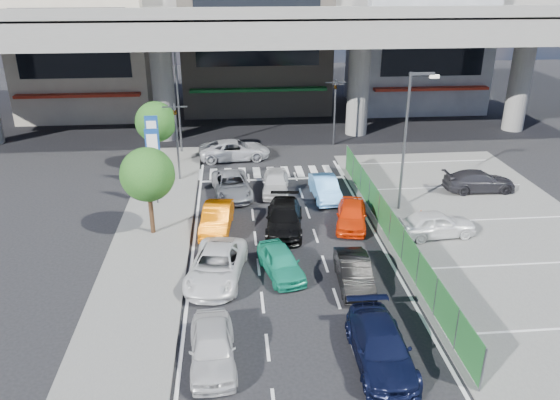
{
  "coord_description": "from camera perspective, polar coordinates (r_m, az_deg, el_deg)",
  "views": [
    {
      "loc": [
        -2.66,
        -22.61,
        13.08
      ],
      "look_at": [
        -0.24,
        3.65,
        1.87
      ],
      "focal_mm": 35.0,
      "sensor_mm": 36.0,
      "label": 1
    }
  ],
  "objects": [
    {
      "name": "parked_sedan_dgrey",
      "position": [
        36.68,
        20.09,
        1.87
      ],
      "size": [
        4.53,
        1.91,
        1.31
      ],
      "primitive_type": "imported",
      "rotation": [
        0.0,
        0.0,
        1.55
      ],
      "color": "#28272C",
      "rests_on": "parking_lot"
    },
    {
      "name": "tree_far",
      "position": [
        38.7,
        -12.86,
        7.95
      ],
      "size": [
        2.8,
        2.8,
        4.8
      ],
      "color": "#382314",
      "rests_on": "ground"
    },
    {
      "name": "sedan_black_mid",
      "position": [
        29.38,
        0.45,
        -1.92
      ],
      "size": [
        2.46,
        4.94,
        1.38
      ],
      "primitive_type": "imported",
      "rotation": [
        0.0,
        0.0,
        -0.11
      ],
      "color": "black",
      "rests_on": "ground"
    },
    {
      "name": "building_center",
      "position": [
        55.93,
        -2.64,
        17.27
      ],
      "size": [
        14.0,
        10.9,
        15.0
      ],
      "color": "gray",
      "rests_on": "ground"
    },
    {
      "name": "taxi_orange_left",
      "position": [
        29.55,
        -6.6,
        -1.92
      ],
      "size": [
        1.9,
        4.32,
        1.38
      ],
      "primitive_type": "imported",
      "rotation": [
        0.0,
        0.0,
        -0.11
      ],
      "color": "#D56002",
      "rests_on": "ground"
    },
    {
      "name": "kei_truck_front_right",
      "position": [
        33.57,
        4.73,
        1.25
      ],
      "size": [
        1.56,
        4.11,
        1.34
      ],
      "primitive_type": "imported",
      "rotation": [
        0.0,
        0.0,
        0.04
      ],
      "color": "#5CAAF7",
      "rests_on": "ground"
    },
    {
      "name": "sedan_white_front_mid",
      "position": [
        34.31,
        -0.48,
        1.86
      ],
      "size": [
        2.04,
        4.2,
        1.38
      ],
      "primitive_type": "imported",
      "rotation": [
        0.0,
        0.0,
        -0.1
      ],
      "color": "silver",
      "rests_on": "ground"
    },
    {
      "name": "hatch_black_mid_right",
      "position": [
        24.65,
        7.73,
        -7.5
      ],
      "size": [
        1.56,
        3.98,
        1.29
      ],
      "primitive_type": "imported",
      "rotation": [
        0.0,
        0.0,
        -0.05
      ],
      "color": "black",
      "rests_on": "ground"
    },
    {
      "name": "wagon_silver_front_left",
      "position": [
        34.04,
        -5.08,
        1.55
      ],
      "size": [
        2.7,
        4.99,
        1.33
      ],
      "primitive_type": "imported",
      "rotation": [
        0.0,
        0.0,
        0.11
      ],
      "color": "#98999F",
      "rests_on": "ground"
    },
    {
      "name": "taxi_teal_mid",
      "position": [
        25.26,
        0.09,
        -6.49
      ],
      "size": [
        2.31,
        3.97,
        1.27
      ],
      "primitive_type": "imported",
      "rotation": [
        0.0,
        0.0,
        0.23
      ],
      "color": "#1B9D79",
      "rests_on": "ground"
    },
    {
      "name": "traffic_light_right",
      "position": [
        43.38,
        5.79,
        10.74
      ],
      "size": [
        1.6,
        1.24,
        5.2
      ],
      "color": "#595B60",
      "rests_on": "ground"
    },
    {
      "name": "building_west",
      "position": [
        56.57,
        -19.57,
        15.08
      ],
      "size": [
        12.0,
        10.9,
        13.0
      ],
      "color": "#AA9D89",
      "rests_on": "ground"
    },
    {
      "name": "signboard_near",
      "position": [
        32.52,
        -13.07,
        4.48
      ],
      "size": [
        0.8,
        0.14,
        4.7
      ],
      "color": "#595B60",
      "rests_on": "ground"
    },
    {
      "name": "sidewalk_left",
      "position": [
        29.94,
        -13.08,
        -3.39
      ],
      "size": [
        4.0,
        30.0,
        0.12
      ],
      "primitive_type": "cube",
      "color": "#5D5D5B",
      "rests_on": "ground"
    },
    {
      "name": "parked_sedan_white",
      "position": [
        29.73,
        15.99,
        -2.4
      ],
      "size": [
        4.25,
        2.0,
        1.41
      ],
      "primitive_type": "imported",
      "rotation": [
        0.0,
        0.0,
        1.66
      ],
      "color": "white",
      "rests_on": "parking_lot"
    },
    {
      "name": "expressway",
      "position": [
        44.9,
        -1.94,
        17.5
      ],
      "size": [
        64.0,
        14.0,
        10.75
      ],
      "color": "slate",
      "rests_on": "ground"
    },
    {
      "name": "crossing_wagon_silver",
      "position": [
        40.62,
        -4.77,
        5.24
      ],
      "size": [
        5.41,
        2.87,
        1.45
      ],
      "primitive_type": "imported",
      "rotation": [
        0.0,
        0.0,
        1.66
      ],
      "color": "#BBBCC3",
      "rests_on": "ground"
    },
    {
      "name": "signboard_far",
      "position": [
        35.41,
        -13.14,
        5.99
      ],
      "size": [
        0.8,
        0.14,
        4.7
      ],
      "color": "#595B60",
      "rests_on": "ground"
    },
    {
      "name": "taxi_orange_right",
      "position": [
        30.08,
        7.49,
        -1.53
      ],
      "size": [
        2.46,
        4.24,
        1.35
      ],
      "primitive_type": "imported",
      "rotation": [
        0.0,
        0.0,
        -0.23
      ],
      "color": "#F13307",
      "rests_on": "ground"
    },
    {
      "name": "street_lamp_right",
      "position": [
        31.38,
        13.3,
        7.05
      ],
      "size": [
        1.65,
        0.22,
        8.0
      ],
      "color": "#595B60",
      "rests_on": "ground"
    },
    {
      "name": "ground",
      "position": [
        26.26,
        1.25,
        -6.85
      ],
      "size": [
        120.0,
        120.0,
        0.0
      ],
      "primitive_type": "plane",
      "color": "black",
      "rests_on": "ground"
    },
    {
      "name": "street_lamp_left",
      "position": [
        41.62,
        -10.41,
        11.14
      ],
      "size": [
        1.65,
        0.22,
        8.0
      ],
      "color": "#595B60",
      "rests_on": "ground"
    },
    {
      "name": "fence_run",
      "position": [
        27.74,
        12.0,
        -3.57
      ],
      "size": [
        0.16,
        22.0,
        1.8
      ],
      "primitive_type": null,
      "color": "#1F5C28",
      "rests_on": "ground"
    },
    {
      "name": "traffic_cone",
      "position": [
        31.41,
        14.47,
        -1.53
      ],
      "size": [
        0.38,
        0.38,
        0.71
      ],
      "primitive_type": "cone",
      "rotation": [
        0.0,
        0.0,
        -0.04
      ],
      "color": "#E7410C",
      "rests_on": "parking_lot"
    },
    {
      "name": "parking_lot",
      "position": [
        31.03,
        21.48,
        -3.57
      ],
      "size": [
        12.0,
        28.0,
        0.06
      ],
      "primitive_type": "cube",
      "color": "#5D5D5B",
      "rests_on": "ground"
    },
    {
      "name": "building_east",
      "position": [
        58.11,
        14.01,
        15.37
      ],
      "size": [
        12.0,
        10.9,
        12.0
      ],
      "color": "gray",
      "rests_on": "ground"
    },
    {
      "name": "sedan_white_mid_left",
      "position": [
        25.0,
        -6.67,
        -6.85
      ],
      "size": [
        3.1,
        5.28,
        1.38
      ],
      "primitive_type": "imported",
      "rotation": [
        0.0,
        0.0,
        -0.17
      ],
      "color": "white",
      "rests_on": "ground"
    },
    {
      "name": "van_white_back_left",
      "position": [
        20.23,
        -7.08,
        -14.96
      ],
      "size": [
        1.81,
        4.1,
        1.37
      ],
      "primitive_type": "imported",
      "rotation": [
        0.0,
        0.0,
        0.05
      ],
      "color": "silver",
      "rests_on": "ground"
    },
    {
      "name": "minivan_navy_back",
      "position": [
        20.4,
        10.48,
        -14.82
      ],
      "size": [
        1.98,
        4.78,
        1.38
      ],
      "primitive_type": "imported",
      "rotation": [
        0.0,
        0.0,
        -0.01
      ],
      "color": "black",
      "rests_on": "ground"
    },
    {
      "name": "traffic_light_left",
      "position": [
        35.97,
        -10.85,
        7.89
      ],
      "size": [
        1.6,
        1.24,
        5.2
      ],
      "color": "#595B60",
      "rests_on": "ground"
    },
    {
      "name": "tree_near",
      "position": [
        28.65,
        -13.67,
        2.58
      ],
      "size": [
        2.8,
        2.8,
        4.8
      ],
      "color": "#382314",
      "rests_on": "ground"
    }
  ]
}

